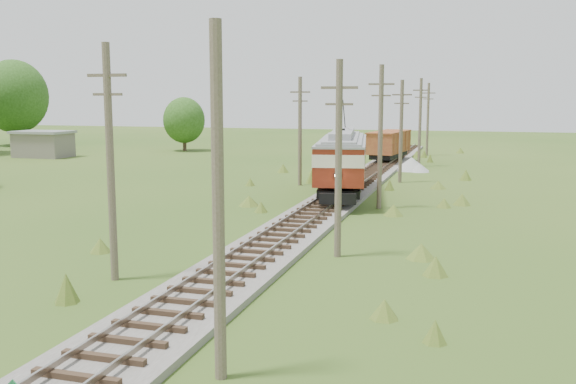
% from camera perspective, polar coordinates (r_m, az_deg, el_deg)
% --- Properties ---
extents(railbed_main, '(3.60, 96.00, 0.57)m').
position_cam_1_polar(railbed_main, '(44.61, 4.58, -0.38)').
color(railbed_main, '#605B54').
rests_on(railbed_main, ground).
extents(streetcar, '(5.36, 13.90, 6.28)m').
position_cam_1_polar(streetcar, '(45.18, 4.87, 3.14)').
color(streetcar, black).
rests_on(streetcar, ground).
extents(gondola, '(3.84, 8.91, 2.87)m').
position_cam_1_polar(gondola, '(69.42, 8.97, 4.28)').
color(gondola, black).
rests_on(gondola, ground).
extents(gravel_pile, '(3.49, 3.70, 1.27)m').
position_cam_1_polar(gravel_pile, '(62.82, 11.02, 2.41)').
color(gravel_pile, gray).
rests_on(gravel_pile, ground).
extents(utility_pole_r_1, '(0.30, 0.30, 8.80)m').
position_cam_1_polar(utility_pole_r_1, '(15.57, -6.22, -1.21)').
color(utility_pole_r_1, brown).
rests_on(utility_pole_r_1, ground).
extents(utility_pole_r_2, '(1.60, 0.30, 8.60)m').
position_cam_1_polar(utility_pole_r_2, '(27.88, 4.52, 3.10)').
color(utility_pole_r_2, brown).
rests_on(utility_pole_r_2, ground).
extents(utility_pole_r_3, '(1.60, 0.30, 9.00)m').
position_cam_1_polar(utility_pole_r_3, '(40.65, 8.21, 4.99)').
color(utility_pole_r_3, brown).
rests_on(utility_pole_r_3, ground).
extents(utility_pole_r_4, '(1.60, 0.30, 8.40)m').
position_cam_1_polar(utility_pole_r_4, '(53.56, 10.02, 5.43)').
color(utility_pole_r_4, brown).
rests_on(utility_pole_r_4, ground).
extents(utility_pole_r_5, '(1.60, 0.30, 8.90)m').
position_cam_1_polar(utility_pole_r_5, '(66.44, 11.66, 6.16)').
color(utility_pole_r_5, brown).
rests_on(utility_pole_r_5, ground).
extents(utility_pole_r_6, '(1.60, 0.30, 8.70)m').
position_cam_1_polar(utility_pole_r_6, '(79.41, 12.32, 6.41)').
color(utility_pole_r_6, brown).
rests_on(utility_pole_r_6, ground).
extents(utility_pole_l_a, '(1.60, 0.30, 9.00)m').
position_cam_1_polar(utility_pole_l_a, '(25.07, -15.52, 2.70)').
color(utility_pole_l_a, brown).
rests_on(utility_pole_l_a, ground).
extents(utility_pole_l_b, '(1.60, 0.30, 8.60)m').
position_cam_1_polar(utility_pole_l_b, '(51.05, 1.07, 5.53)').
color(utility_pole_l_b, brown).
rests_on(utility_pole_l_b, ground).
extents(tree_left_5, '(9.66, 9.66, 12.44)m').
position_cam_1_polar(tree_left_5, '(102.45, -23.16, 7.82)').
color(tree_left_5, '#38281C').
rests_on(tree_left_5, ground).
extents(tree_mid_a, '(5.46, 5.46, 7.03)m').
position_cam_1_polar(tree_mid_a, '(85.64, -9.22, 6.32)').
color(tree_mid_a, '#38281C').
rests_on(tree_mid_a, ground).
extents(shed, '(6.40, 4.40, 3.10)m').
position_cam_1_polar(shed, '(80.94, -20.93, 4.02)').
color(shed, slate).
rests_on(shed, ground).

